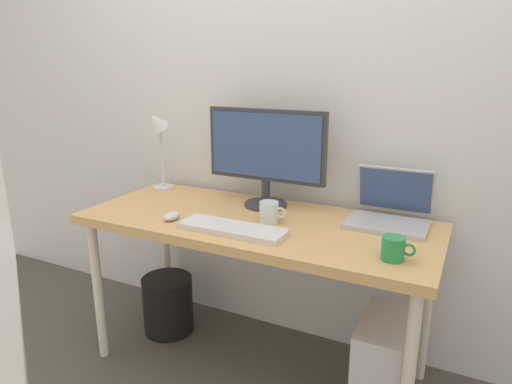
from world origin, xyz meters
The scene contains 12 objects.
ground_plane centered at (0.00, 0.00, 0.00)m, with size 6.00×6.00×0.00m, color #4C4742.
back_wall centered at (0.00, 0.38, 1.30)m, with size 4.40×0.04×2.60m, color silver.
desk centered at (0.00, 0.00, 0.67)m, with size 1.52×0.64×0.73m.
monitor centered at (-0.04, 0.19, 0.99)m, with size 0.57×0.20×0.45m.
laptop centered at (0.52, 0.21, 0.79)m, with size 0.32×0.28×0.22m.
desk_lamp centered at (-0.66, 0.19, 1.03)m, with size 0.11×0.16×0.43m.
keyboard centered at (-0.02, -0.18, 0.74)m, with size 0.44×0.14×0.02m, color silver.
mouse centered at (-0.32, -0.17, 0.75)m, with size 0.06×0.09×0.03m, color silver.
coffee_mug centered at (0.60, -0.17, 0.77)m, with size 0.11×0.08×0.08m.
glass_cup centered at (0.07, -0.01, 0.78)m, with size 0.12×0.08×0.09m.
computer_tower centered at (0.58, -0.04, 0.21)m, with size 0.18×0.36×0.42m, color silver.
wastebasket centered at (-0.55, 0.06, 0.15)m, with size 0.26×0.26×0.30m, color black.
Camera 1 is at (0.82, -1.64, 1.37)m, focal length 31.70 mm.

